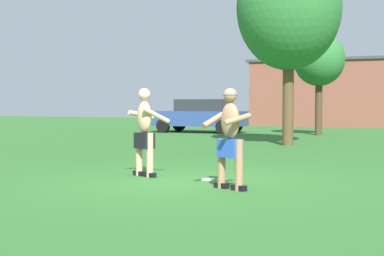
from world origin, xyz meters
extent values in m
plane|color=#2D6628|center=(0.00, 0.00, 0.00)|extent=(80.00, 80.00, 0.00)
cube|color=black|center=(1.24, -0.58, 0.04)|extent=(0.28, 0.21, 0.09)
cylinder|color=tan|center=(1.24, -0.58, 0.41)|extent=(0.13, 0.13, 0.82)
cube|color=black|center=(0.88, -0.42, 0.04)|extent=(0.28, 0.21, 0.09)
cylinder|color=tan|center=(0.88, -0.42, 0.41)|extent=(0.13, 0.13, 0.82)
cube|color=blue|center=(1.06, -0.50, 0.67)|extent=(0.45, 0.38, 0.29)
ellipsoid|color=tan|center=(1.06, -0.50, 1.11)|extent=(0.42, 0.35, 0.59)
cylinder|color=tan|center=(1.24, -0.69, 1.14)|extent=(0.33, 0.55, 0.20)
cylinder|color=tan|center=(0.80, -0.49, 1.14)|extent=(0.32, 0.54, 0.31)
sphere|color=tan|center=(1.06, -0.50, 1.53)|extent=(0.23, 0.23, 0.23)
cone|color=#194CA5|center=(1.06, -0.50, 1.59)|extent=(0.31, 0.31, 0.12)
cube|color=black|center=(-1.15, 0.49, 0.04)|extent=(0.28, 0.21, 0.09)
cylinder|color=#E0AD89|center=(-1.15, 0.49, 0.42)|extent=(0.13, 0.13, 0.84)
cube|color=black|center=(-0.85, 0.35, 0.04)|extent=(0.28, 0.21, 0.09)
cylinder|color=#E0AD89|center=(-0.85, 0.35, 0.42)|extent=(0.13, 0.13, 0.84)
cube|color=black|center=(-1.00, 0.42, 0.69)|extent=(0.43, 0.37, 0.30)
ellipsoid|color=#E0AD89|center=(-1.00, 0.42, 1.14)|extent=(0.40, 0.34, 0.61)
cylinder|color=#E0AD89|center=(-1.17, 0.61, 1.17)|extent=(0.33, 0.56, 0.20)
cylinder|color=#E0AD89|center=(-0.75, 0.42, 1.17)|extent=(0.40, 0.50, 0.33)
sphere|color=#E0AD89|center=(-1.00, 0.42, 1.57)|extent=(0.23, 0.23, 0.23)
cylinder|color=white|center=(0.30, 0.42, 0.01)|extent=(0.25, 0.25, 0.03)
cube|color=#2D478C|center=(-6.33, 16.13, 0.67)|extent=(4.31, 1.83, 0.70)
cube|color=#282D33|center=(-6.13, 16.13, 1.30)|extent=(2.42, 1.60, 0.56)
cylinder|color=black|center=(-7.84, 15.24, 0.32)|extent=(0.64, 0.22, 0.64)
cylinder|color=black|center=(-7.82, 17.04, 0.32)|extent=(0.64, 0.22, 0.64)
cylinder|color=black|center=(-4.83, 15.22, 0.32)|extent=(0.64, 0.22, 0.64)
cylinder|color=black|center=(-4.81, 17.02, 0.32)|extent=(0.64, 0.22, 0.64)
cube|color=brown|center=(-1.94, 27.33, 1.94)|extent=(9.30, 5.30, 3.89)
cube|color=#3F3F44|center=(-1.94, 27.33, 3.97)|extent=(9.67, 5.52, 0.16)
cylinder|color=brown|center=(-0.43, 9.49, 1.55)|extent=(0.36, 0.36, 3.09)
ellipsoid|color=#2D7033|center=(-0.43, 9.49, 4.52)|extent=(3.43, 3.43, 4.08)
cylinder|color=#4C3823|center=(-0.67, 16.01, 1.24)|extent=(0.31, 0.31, 2.49)
ellipsoid|color=#2D7033|center=(-0.67, 16.01, 3.29)|extent=(2.21, 2.21, 2.31)
camera|label=1|loc=(4.16, -9.32, 1.40)|focal=54.13mm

